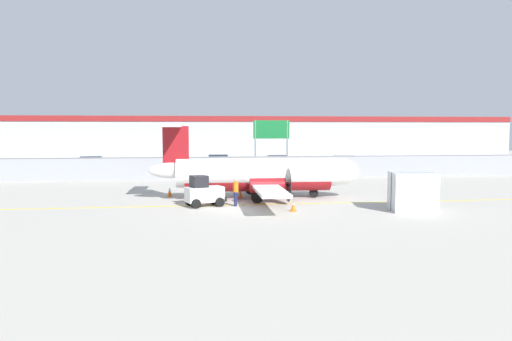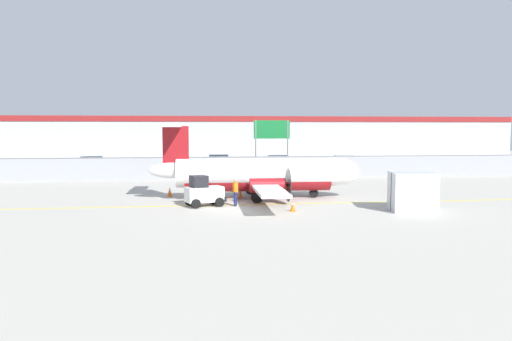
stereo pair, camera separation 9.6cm
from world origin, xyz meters
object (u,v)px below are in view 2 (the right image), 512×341
object	(u,v)px
highway_sign	(272,134)
traffic_cone_near_right	(293,206)
parked_car_3	(277,162)
commuter_airplane	(262,175)
ground_crew_worker	(235,190)
traffic_cone_near_left	(240,193)
parked_car_2	(220,161)
traffic_cone_far_left	(170,192)
cargo_container	(412,192)
parked_car_0	(93,163)
baggage_tug	(204,192)
parked_car_1	(177,159)
parked_car_4	(346,163)

from	to	relation	value
highway_sign	traffic_cone_near_right	bearing A→B (deg)	-95.83
parked_car_3	commuter_airplane	bearing A→B (deg)	80.09
traffic_cone_near_right	commuter_airplane	bearing A→B (deg)	100.69
ground_crew_worker	traffic_cone_near_left	world-z (taller)	ground_crew_worker
parked_car_3	highway_sign	distance (m)	7.89
commuter_airplane	traffic_cone_near_left	distance (m)	1.97
highway_sign	parked_car_2	bearing A→B (deg)	117.12
traffic_cone_far_left	parked_car_3	world-z (taller)	parked_car_3
traffic_cone_far_left	cargo_container	bearing A→B (deg)	-29.61
parked_car_0	baggage_tug	bearing A→B (deg)	-70.31
parked_car_1	parked_car_3	size ratio (longest dim) A/B	1.02
traffic_cone_far_left	traffic_cone_near_left	bearing A→B (deg)	-14.55
parked_car_1	parked_car_4	xyz separation A→B (m)	(18.95, -8.53, 0.00)
commuter_airplane	highway_sign	size ratio (longest dim) A/B	2.91
cargo_container	traffic_cone_far_left	size ratio (longest dim) A/B	4.20
traffic_cone_near_right	parked_car_3	distance (m)	28.50
baggage_tug	parked_car_4	bearing A→B (deg)	36.61
parked_car_4	traffic_cone_near_left	bearing A→B (deg)	-121.07
parked_car_2	ground_crew_worker	bearing A→B (deg)	-86.50
commuter_airplane	parked_car_1	bearing A→B (deg)	103.63
traffic_cone_near_left	parked_car_3	xyz separation A→B (m)	(6.29, 22.24, 0.58)
parked_car_1	highway_sign	size ratio (longest dim) A/B	0.79
traffic_cone_far_left	traffic_cone_near_right	bearing A→B (deg)	-45.09
traffic_cone_far_left	parked_car_4	bearing A→B (deg)	45.73
ground_crew_worker	parked_car_2	bearing A→B (deg)	105.57
cargo_container	traffic_cone_near_right	size ratio (longest dim) A/B	4.20
parked_car_2	parked_car_1	bearing A→B (deg)	142.74
commuter_airplane	traffic_cone_far_left	size ratio (longest dim) A/B	25.04
traffic_cone_far_left	highway_sign	distance (m)	17.28
cargo_container	traffic_cone_near_left	size ratio (longest dim) A/B	4.20
parked_car_4	highway_sign	xyz separation A→B (m)	(-9.23, -5.10, 3.24)
commuter_airplane	baggage_tug	size ratio (longest dim) A/B	6.26
parked_car_3	parked_car_4	world-z (taller)	same
parked_car_0	parked_car_4	size ratio (longest dim) A/B	1.00
parked_car_0	parked_car_1	xyz separation A→B (m)	(8.84, 6.34, 0.00)
cargo_container	parked_car_0	distance (m)	37.29
traffic_cone_far_left	commuter_airplane	bearing A→B (deg)	-15.89
parked_car_3	cargo_container	bearing A→B (deg)	97.96
baggage_tug	ground_crew_worker	size ratio (longest dim) A/B	1.51
commuter_airplane	parked_car_0	xyz separation A→B (m)	(-15.35, 23.05, -0.71)
baggage_tug	commuter_airplane	bearing A→B (deg)	18.07
traffic_cone_near_left	traffic_cone_far_left	bearing A→B (deg)	165.45
traffic_cone_near_left	parked_car_1	size ratio (longest dim) A/B	0.15
ground_crew_worker	parked_car_0	size ratio (longest dim) A/B	0.39
baggage_tug	parked_car_1	world-z (taller)	baggage_tug
highway_sign	parked_car_0	bearing A→B (deg)	158.56
commuter_airplane	baggage_tug	bearing A→B (deg)	-141.91
parked_car_3	baggage_tug	bearing A→B (deg)	73.26
ground_crew_worker	traffic_cone_near_right	distance (m)	3.94
ground_crew_worker	traffic_cone_near_right	xyz separation A→B (m)	(3.06, -2.39, -0.64)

